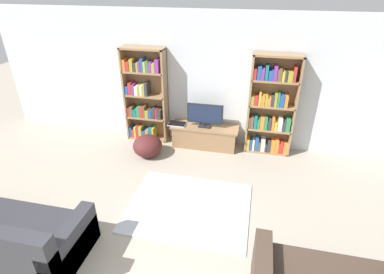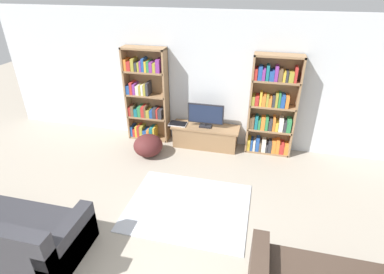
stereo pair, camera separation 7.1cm
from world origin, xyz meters
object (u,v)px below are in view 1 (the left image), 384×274
(bookshelf_right, at_px, (271,109))
(television, at_px, (205,115))
(bookshelf_left, at_px, (145,97))
(tv_stand, at_px, (205,136))
(beanbag_ottoman, at_px, (148,146))
(laptop, at_px, (177,124))
(couch_left_sectional, at_px, (0,237))

(bookshelf_right, distance_m, television, 1.25)
(bookshelf_left, distance_m, tv_stand, 1.46)
(television, relative_size, beanbag_ottoman, 1.25)
(bookshelf_left, height_order, laptop, bookshelf_left)
(bookshelf_right, relative_size, tv_stand, 1.43)
(bookshelf_right, height_order, beanbag_ottoman, bookshelf_right)
(bookshelf_left, xyz_separation_m, bookshelf_right, (2.51, -0.00, -0.04))
(bookshelf_right, bearing_deg, beanbag_ottoman, -162.59)
(television, distance_m, couch_left_sectional, 3.79)
(bookshelf_left, bearing_deg, couch_left_sectional, -101.89)
(bookshelf_left, height_order, beanbag_ottoman, bookshelf_left)
(tv_stand, bearing_deg, couch_left_sectional, -121.55)
(bookshelf_right, bearing_deg, bookshelf_left, 179.92)
(television, bearing_deg, bookshelf_left, 174.69)
(tv_stand, bearing_deg, bookshelf_left, 175.16)
(television, height_order, couch_left_sectional, television)
(bookshelf_left, bearing_deg, laptop, -11.99)
(couch_left_sectional, xyz_separation_m, beanbag_ottoman, (0.97, 2.62, -0.06))
(bookshelf_left, bearing_deg, television, -5.31)
(tv_stand, relative_size, television, 1.90)
(bookshelf_right, bearing_deg, tv_stand, -175.15)
(bookshelf_left, relative_size, television, 2.72)
(beanbag_ottoman, bearing_deg, bookshelf_right, 17.41)
(laptop, relative_size, beanbag_ottoman, 0.63)
(tv_stand, bearing_deg, laptop, -175.63)
(bookshelf_right, height_order, television, bookshelf_right)
(tv_stand, bearing_deg, beanbag_ottoman, -149.32)
(television, xyz_separation_m, laptop, (-0.56, -0.03, -0.24))
(bookshelf_left, bearing_deg, beanbag_ottoman, -69.39)
(beanbag_ottoman, bearing_deg, couch_left_sectional, -110.25)
(tv_stand, height_order, laptop, laptop)
(laptop, bearing_deg, tv_stand, 4.37)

